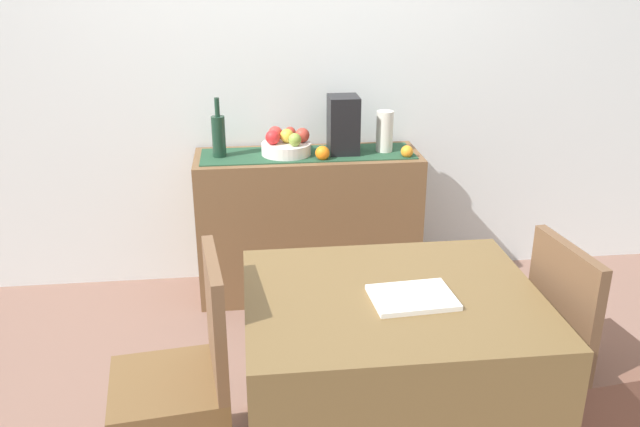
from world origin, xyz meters
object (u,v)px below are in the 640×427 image
at_px(fruit_bowl, 286,149).
at_px(wine_bottle, 219,135).
at_px(open_book, 412,297).
at_px(dining_table, 389,383).
at_px(coffee_maker, 343,125).
at_px(chair_near_window, 176,422).
at_px(sideboard_console, 308,224).
at_px(chair_by_corner, 586,392).
at_px(ceramic_vase, 385,132).

bearing_deg(fruit_bowl, wine_bottle, 180.00).
relative_size(fruit_bowl, open_book, 0.96).
bearing_deg(wine_bottle, dining_table, -66.92).
distance_m(fruit_bowl, wine_bottle, 0.37).
height_order(wine_bottle, coffee_maker, wine_bottle).
bearing_deg(coffee_maker, wine_bottle, 180.00).
distance_m(dining_table, chair_near_window, 0.78).
xyz_separation_m(sideboard_console, wine_bottle, (-0.47, 0.00, 0.53)).
bearing_deg(open_book, sideboard_console, 93.69).
bearing_deg(chair_near_window, open_book, -3.32).
distance_m(fruit_bowl, chair_near_window, 1.66).
relative_size(sideboard_console, fruit_bowl, 4.59).
relative_size(fruit_bowl, chair_by_corner, 0.30).
height_order(sideboard_console, dining_table, sideboard_console).
height_order(sideboard_console, chair_by_corner, chair_by_corner).
distance_m(coffee_maker, ceramic_vase, 0.23).
distance_m(coffee_maker, open_book, 1.53).
height_order(coffee_maker, open_book, coffee_maker).
bearing_deg(open_book, wine_bottle, 110.10).
bearing_deg(chair_near_window, sideboard_console, 66.88).
height_order(ceramic_vase, dining_table, ceramic_vase).
bearing_deg(wine_bottle, fruit_bowl, 0.00).
xyz_separation_m(sideboard_console, ceramic_vase, (0.42, 0.00, 0.52)).
bearing_deg(chair_by_corner, sideboard_console, 122.30).
bearing_deg(ceramic_vase, sideboard_console, 180.00).
bearing_deg(sideboard_console, chair_near_window, -113.12).
bearing_deg(fruit_bowl, coffee_maker, 0.00).
distance_m(wine_bottle, ceramic_vase, 0.90).
bearing_deg(ceramic_vase, fruit_bowl, 180.00).
distance_m(ceramic_vase, chair_near_window, 1.92).
relative_size(dining_table, chair_by_corner, 1.14).
distance_m(fruit_bowl, dining_table, 1.57).
relative_size(wine_bottle, dining_table, 0.31).
distance_m(coffee_maker, chair_by_corner, 1.79).
height_order(open_book, chair_near_window, chair_near_window).
distance_m(dining_table, open_book, 0.39).
bearing_deg(open_book, fruit_bowl, 97.96).
relative_size(wine_bottle, open_book, 1.15).
bearing_deg(dining_table, chair_near_window, 179.86).
relative_size(open_book, chair_near_window, 0.31).
height_order(sideboard_console, open_book, sideboard_console).
height_order(sideboard_console, coffee_maker, coffee_maker).
relative_size(ceramic_vase, chair_by_corner, 0.25).
bearing_deg(chair_by_corner, fruit_bowl, 125.42).
distance_m(wine_bottle, dining_table, 1.70).
distance_m(sideboard_console, open_book, 1.57).
bearing_deg(open_book, dining_table, 136.33).
relative_size(sideboard_console, coffee_maker, 3.90).
xyz_separation_m(wine_bottle, open_book, (0.68, -1.52, -0.19)).
height_order(fruit_bowl, dining_table, fruit_bowl).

